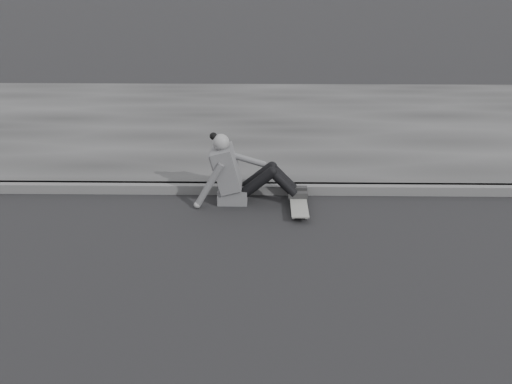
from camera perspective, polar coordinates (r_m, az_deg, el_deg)
curb at (r=7.66m, az=19.25°, el=0.22°), size 24.00×0.16×0.12m
sidewalk at (r=10.41m, az=14.40°, el=6.61°), size 24.00×6.00×0.12m
skateboard at (r=6.81m, az=4.30°, el=-1.23°), size 0.20×0.78×0.09m
seated_woman at (r=6.92m, az=-1.83°, el=1.82°), size 1.38×0.46×0.88m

